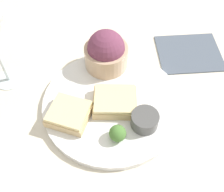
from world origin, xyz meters
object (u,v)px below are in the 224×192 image
(salad_bowl, at_px, (106,52))
(napkin, at_px, (189,53))
(sauce_ramekin, at_px, (145,120))
(cheese_toast_far, at_px, (69,114))
(cheese_toast_near, at_px, (115,101))

(salad_bowl, relative_size, napkin, 0.50)
(sauce_ramekin, xyz_separation_m, cheese_toast_far, (-0.14, -0.05, -0.00))
(sauce_ramekin, bearing_deg, napkin, 83.15)
(cheese_toast_near, distance_m, cheese_toast_far, 0.10)
(sauce_ramekin, xyz_separation_m, napkin, (0.03, 0.24, -0.03))
(cheese_toast_far, bearing_deg, salad_bowl, 87.85)
(sauce_ramekin, relative_size, napkin, 0.28)
(sauce_ramekin, distance_m, napkin, 0.25)
(cheese_toast_near, relative_size, napkin, 0.57)
(cheese_toast_far, distance_m, napkin, 0.34)
(salad_bowl, distance_m, cheese_toast_far, 0.16)
(cheese_toast_near, bearing_deg, napkin, 65.90)
(cheese_toast_far, bearing_deg, sauce_ramekin, 18.01)
(salad_bowl, xyz_separation_m, napkin, (0.16, 0.13, -0.05))
(cheese_toast_far, bearing_deg, napkin, 59.35)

